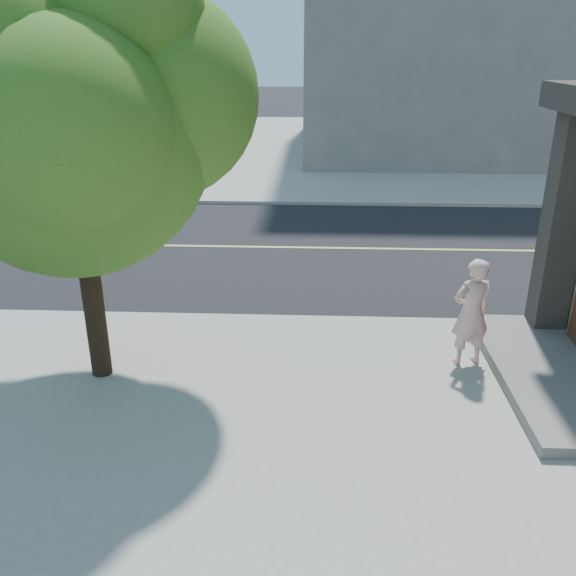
{
  "coord_description": "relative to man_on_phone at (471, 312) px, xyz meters",
  "views": [
    {
      "loc": [
        5.52,
        -10.51,
        4.95
      ],
      "look_at": [
        5.11,
        -1.52,
        1.3
      ],
      "focal_mm": 37.5,
      "sensor_mm": 36.0,
      "label": 1
    }
  ],
  "objects": [
    {
      "name": "street_tree",
      "position": [
        -5.72,
        -0.59,
        3.2
      ],
      "size": [
        4.79,
        4.35,
        6.36
      ],
      "rotation": [
        0.0,
        0.0,
        -0.1
      ],
      "color": "black",
      "rests_on": "sidewalk_se"
    },
    {
      "name": "ground",
      "position": [
        -8.02,
        1.72,
        -1.02
      ],
      "size": [
        140.0,
        140.0,
        0.0
      ],
      "primitive_type": "plane",
      "color": "black",
      "rests_on": "ground"
    },
    {
      "name": "road_ew",
      "position": [
        -8.02,
        6.22,
        -1.01
      ],
      "size": [
        140.0,
        9.0,
        0.01
      ],
      "primitive_type": "cube",
      "color": "black",
      "rests_on": "ground"
    },
    {
      "name": "man_on_phone",
      "position": [
        0.0,
        0.0,
        0.0
      ],
      "size": [
        0.75,
        0.6,
        1.8
      ],
      "primitive_type": "imported",
      "rotation": [
        0.0,
        0.0,
        3.43
      ],
      "color": "#E1A8A1",
      "rests_on": "sidewalk_se"
    },
    {
      "name": "sidewalk_ne",
      "position": [
        5.48,
        23.22,
        -0.96
      ],
      "size": [
        29.0,
        25.0,
        0.12
      ],
      "primitive_type": "cube",
      "color": "gray",
      "rests_on": "ground"
    }
  ]
}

